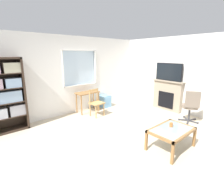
{
  "coord_description": "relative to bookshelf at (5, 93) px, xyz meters",
  "views": [
    {
      "loc": [
        -2.75,
        -2.79,
        2.04
      ],
      "look_at": [
        0.33,
        0.8,
        1.01
      ],
      "focal_mm": 26.04,
      "sensor_mm": 36.0,
      "label": 1
    }
  ],
  "objects": [
    {
      "name": "bookshelf",
      "position": [
        0.0,
        0.0,
        0.0
      ],
      "size": [
        0.9,
        0.38,
        1.97
      ],
      "color": "#38281E",
      "rests_on": "ground"
    },
    {
      "name": "coffee_table",
      "position": [
        2.54,
        -3.29,
        -0.65
      ],
      "size": [
        0.99,
        0.66,
        0.45
      ],
      "color": "#8C9E99",
      "rests_on": "ground"
    },
    {
      "name": "fireplace",
      "position": [
        4.78,
        -1.83,
        -0.49
      ],
      "size": [
        0.26,
        1.19,
        1.1
      ],
      "color": "gray",
      "rests_on": "ground"
    },
    {
      "name": "tv",
      "position": [
        4.76,
        -1.83,
        0.37
      ],
      "size": [
        0.06,
        1.0,
        0.63
      ],
      "color": "black",
      "rests_on": "fireplace"
    },
    {
      "name": "ground",
      "position": [
        2.19,
        -2.13,
        -1.05
      ],
      "size": [
        6.38,
        5.74,
        0.02
      ],
      "primitive_type": "cube",
      "color": "beige"
    },
    {
      "name": "wall_back_with_window",
      "position": [
        2.17,
        0.24,
        0.26
      ],
      "size": [
        5.38,
        0.15,
        2.65
      ],
      "color": "white",
      "rests_on": "ground"
    },
    {
      "name": "plastic_drawer_unit",
      "position": [
        3.23,
        -0.06,
        -0.81
      ],
      "size": [
        0.35,
        0.4,
        0.46
      ],
      "primitive_type": "cube",
      "color": "#72ADDB",
      "rests_on": "ground"
    },
    {
      "name": "sippy_cup",
      "position": [
        2.64,
        -3.21,
        -0.54
      ],
      "size": [
        0.07,
        0.07,
        0.09
      ],
      "primitive_type": "cylinder",
      "color": "orange",
      "rests_on": "coffee_table"
    },
    {
      "name": "wooden_chair",
      "position": [
        2.43,
        -0.62,
        -0.58
      ],
      "size": [
        0.44,
        0.42,
        0.9
      ],
      "color": "tan",
      "rests_on": "ground"
    },
    {
      "name": "office_chair",
      "position": [
        4.26,
        -2.93,
        -0.49
      ],
      "size": [
        0.62,
        0.57,
        1.0
      ],
      "color": "#7A6B5B",
      "rests_on": "ground"
    },
    {
      "name": "desk_under_window",
      "position": [
        2.42,
        -0.11,
        -0.46
      ],
      "size": [
        0.82,
        0.44,
        0.73
      ],
      "color": "olive",
      "rests_on": "ground"
    },
    {
      "name": "wall_right",
      "position": [
        4.94,
        -2.13,
        0.28
      ],
      "size": [
        0.12,
        4.94,
        2.65
      ],
      "primitive_type": "cube",
      "color": "white",
      "rests_on": "ground"
    }
  ]
}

